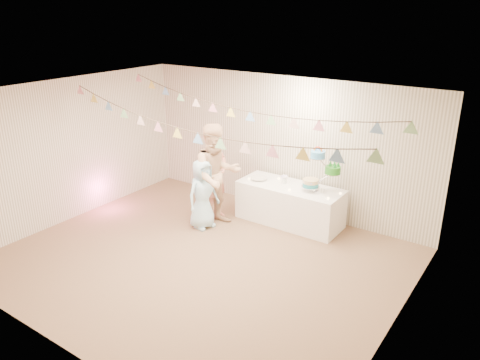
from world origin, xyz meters
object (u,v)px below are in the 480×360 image
Objects in this scene: person_adult_b at (217,176)px; person_child at (203,194)px; cake_stand at (321,169)px; table at (290,204)px; person_adult_a at (214,175)px.

person_adult_b is 1.47× the size of person_child.
cake_stand is 1.83m from person_adult_b.
table is 1.61m from person_child.
person_adult_b is 0.41m from person_child.
person_adult_b is at bearing -133.99° from person_adult_a.
cake_stand is 1.94m from person_adult_a.
cake_stand is at bearing -69.86° from person_adult_a.
person_adult_a is (-1.80, -0.69, -0.27)m from cake_stand.
table is 1.02× the size of person_adult_b.
cake_stand reaches higher than person_child.
person_adult_a is at bearing 76.87° from person_adult_b.
person_adult_b is at bearing -151.73° from cake_stand.
cake_stand is at bearing -44.99° from person_child.
person_adult_b reaches higher than person_child.
table is 0.95m from cake_stand.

